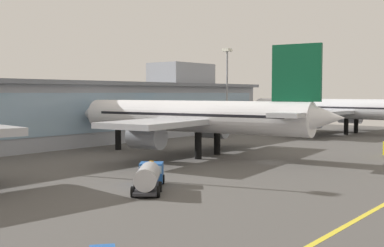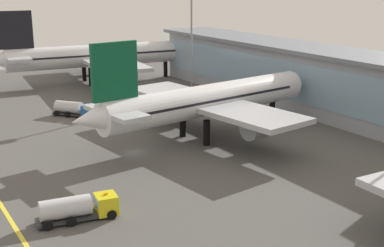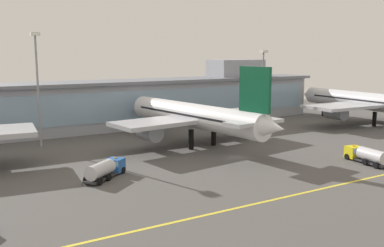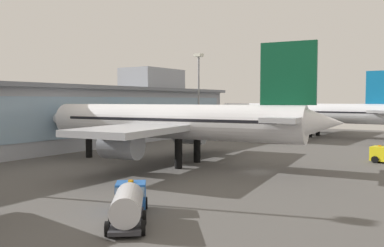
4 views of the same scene
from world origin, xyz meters
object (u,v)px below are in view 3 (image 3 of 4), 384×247
airliner_near_right (194,116)px  apron_light_mast_centre (263,75)px  apron_light_mast_west (37,73)px  fuel_tanker_truck (106,169)px  airliner_far_right (373,102)px  service_truck_far (365,155)px

airliner_near_right → apron_light_mast_centre: (32.08, 15.33, 7.48)m
apron_light_mast_west → apron_light_mast_centre: size_ratio=1.16×
fuel_tanker_truck → apron_light_mast_west: 32.56m
apron_light_mast_west → airliner_far_right: bearing=-10.4°
fuel_tanker_truck → airliner_far_right: bearing=-29.8°
airliner_near_right → apron_light_mast_west: apron_light_mast_west is taller
airliner_near_right → apron_light_mast_west: size_ratio=2.07×
airliner_near_right → apron_light_mast_west: bearing=55.8°
airliner_far_right → airliner_near_right: bearing=91.0°
service_truck_far → apron_light_mast_centre: (13.17, 44.77, 12.36)m
apron_light_mast_centre → airliner_far_right: bearing=-32.5°
airliner_near_right → airliner_far_right: 58.43m
airliner_far_right → apron_light_mast_centre: apron_light_mast_centre is taller
fuel_tanker_truck → service_truck_far: bearing=-57.5°
service_truck_far → apron_light_mast_west: size_ratio=0.39×
airliner_far_right → apron_light_mast_centre: (-26.33, 16.76, 7.71)m
airliner_far_right → service_truck_far: bearing=127.7°
service_truck_far → airliner_far_right: bearing=-46.5°
airliner_near_right → apron_light_mast_centre: apron_light_mast_centre is taller
airliner_far_right → fuel_tanker_truck: size_ratio=6.50×
airliner_far_right → apron_light_mast_west: 89.68m
airliner_near_right → airliner_far_right: (58.41, -1.43, -0.22)m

